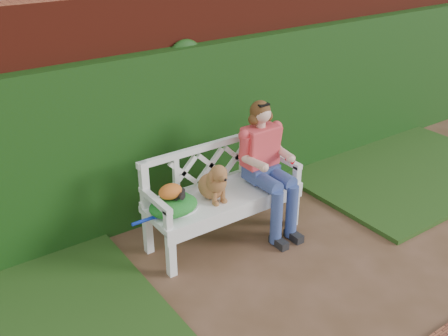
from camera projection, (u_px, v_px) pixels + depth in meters
ground at (304, 283)px, 4.45m from camera, size 60.00×60.00×0.00m
brick_wall at (184, 100)px, 5.35m from camera, size 10.00×0.30×2.20m
ivy_hedge at (196, 129)px, 5.30m from camera, size 10.00×0.18×1.70m
grass_right at (400, 169)px, 6.33m from camera, size 2.60×2.00×0.05m
garden_bench at (224, 216)px, 4.96m from camera, size 1.62×0.71×0.48m
seated_woman at (262, 171)px, 5.00m from camera, size 0.72×0.82×1.21m
dog at (213, 180)px, 4.69m from camera, size 0.26×0.35×0.38m
tennis_racket at (177, 209)px, 4.57m from camera, size 0.72×0.52×0.03m
green_bag at (173, 205)px, 4.52m from camera, size 0.54×0.49×0.15m
camera_item at (177, 193)px, 4.48m from camera, size 0.12×0.10×0.07m
baseball_glove at (170, 192)px, 4.45m from camera, size 0.26×0.23×0.13m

